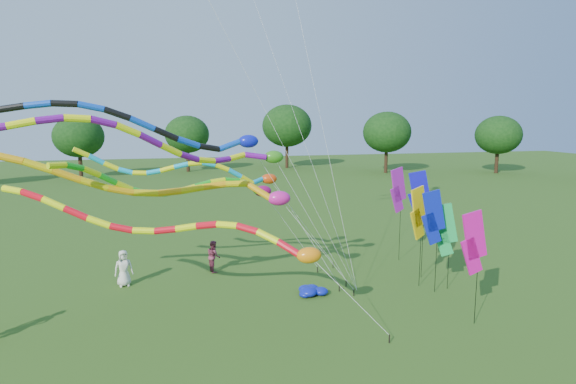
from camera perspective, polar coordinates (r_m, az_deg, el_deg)
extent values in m
plane|color=#295616|center=(17.72, 5.32, -17.49)|extent=(160.00, 160.00, 0.00)
cylinder|color=#382314|center=(70.75, 23.28, 3.24)|extent=(0.50, 0.50, 3.52)
ellipsoid|color=#0F330E|center=(70.51, 23.51, 6.96)|extent=(7.43, 7.43, 6.32)
cylinder|color=#382314|center=(68.52, 11.50, 3.21)|extent=(0.50, 0.50, 2.53)
ellipsoid|color=#0F330E|center=(68.28, 11.58, 5.96)|extent=(5.34, 5.34, 4.54)
cylinder|color=#382314|center=(72.70, -0.09, 4.04)|extent=(0.50, 0.50, 3.38)
ellipsoid|color=#0F330E|center=(72.46, -0.09, 7.52)|extent=(7.13, 7.13, 6.06)
cylinder|color=#382314|center=(68.31, -11.56, 3.23)|extent=(0.50, 0.50, 2.63)
ellipsoid|color=#0F330E|center=(68.07, -11.65, 6.10)|extent=(5.54, 5.54, 4.71)
cylinder|color=#382314|center=(67.86, -23.43, 2.96)|extent=(0.50, 0.50, 3.37)
ellipsoid|color=#0F330E|center=(67.60, -23.66, 6.67)|extent=(7.12, 7.12, 6.05)
cylinder|color=black|center=(18.02, 11.92, -16.66)|extent=(0.05, 0.05, 0.30)
cylinder|color=silver|center=(17.42, 7.26, -12.04)|extent=(0.02, 0.02, 3.98)
ellipsoid|color=orange|center=(17.09, 2.51, -7.50)|extent=(0.90, 0.58, 0.58)
cylinder|color=red|center=(17.23, 0.07, -6.69)|extent=(0.26, 0.26, 0.91)
cylinder|color=#EDFF0D|center=(17.46, -2.41, -5.32)|extent=(0.26, 0.26, 0.87)
cylinder|color=red|center=(17.73, -4.84, -4.36)|extent=(0.26, 0.26, 0.82)
cylinder|color=#EDFF0D|center=(18.01, -7.23, -3.91)|extent=(0.26, 0.26, 0.80)
cylinder|color=red|center=(18.29, -9.60, -3.90)|extent=(0.26, 0.26, 0.80)
cylinder|color=#EDFF0D|center=(18.55, -11.96, -4.15)|extent=(0.26, 0.26, 0.81)
cylinder|color=red|center=(18.79, -14.33, -4.40)|extent=(0.26, 0.26, 0.81)
cylinder|color=#EDFF0D|center=(18.99, -16.72, -4.42)|extent=(0.26, 0.26, 0.82)
cylinder|color=red|center=(19.17, -19.12, -4.07)|extent=(0.26, 0.26, 0.84)
cylinder|color=#EDFF0D|center=(19.36, -21.50, -3.34)|extent=(0.26, 0.26, 0.88)
cylinder|color=red|center=(19.57, -23.82, -2.32)|extent=(0.26, 0.26, 0.89)
cylinder|color=#EDFF0D|center=(19.85, -26.01, -1.25)|extent=(0.26, 0.26, 0.88)
cylinder|color=red|center=(20.22, -28.02, -0.36)|extent=(0.26, 0.26, 0.84)
cylinder|color=#EDFF0D|center=(20.69, -29.82, 0.19)|extent=(0.26, 0.26, 0.80)
cylinder|color=black|center=(21.99, 7.81, -11.73)|extent=(0.05, 0.05, 0.30)
cylinder|color=silver|center=(20.75, 3.55, -6.36)|extent=(0.02, 0.02, 5.44)
ellipsoid|color=#E41996|center=(19.87, -1.06, -0.74)|extent=(0.95, 0.61, 0.61)
cylinder|color=orange|center=(19.92, -3.47, 0.11)|extent=(0.28, 0.28, 1.19)
cylinder|color=#DEC10B|center=(20.01, -6.15, 0.97)|extent=(0.28, 0.28, 0.90)
cylinder|color=orange|center=(19.92, -8.71, 0.75)|extent=(0.28, 0.28, 0.90)
cylinder|color=#DEC10B|center=(19.80, -11.27, 0.35)|extent=(0.28, 0.28, 0.91)
cylinder|color=orange|center=(19.67, -13.86, -0.01)|extent=(0.28, 0.28, 0.91)
cylinder|color=#DEC10B|center=(19.52, -16.50, -0.11)|extent=(0.28, 0.28, 0.92)
cylinder|color=orange|center=(19.38, -19.20, 0.19)|extent=(0.28, 0.28, 0.95)
cylinder|color=#DEC10B|center=(19.26, -21.96, 0.87)|extent=(0.28, 0.28, 0.98)
cylinder|color=orange|center=(19.22, -24.74, 1.81)|extent=(0.28, 0.28, 0.99)
cylinder|color=#DEC10B|center=(19.28, -27.49, 2.76)|extent=(0.28, 0.28, 0.97)
cylinder|color=orange|center=(19.45, -30.15, 3.49)|extent=(0.28, 0.28, 0.93)
cylinder|color=black|center=(23.05, 6.90, -10.72)|extent=(0.05, 0.05, 0.30)
cylinder|color=silver|center=(20.95, 2.94, -3.76)|extent=(0.02, 0.02, 7.21)
ellipsoid|color=#338818|center=(19.36, -1.70, 4.19)|extent=(0.79, 0.51, 0.51)
cylinder|color=#730D93|center=(19.17, -3.89, 4.29)|extent=(0.23, 0.23, 0.88)
cylinder|color=#F7FF0D|center=(18.95, -6.07, 4.18)|extent=(0.23, 0.23, 0.76)
cylinder|color=#730D93|center=(18.47, -7.85, 3.79)|extent=(0.23, 0.23, 0.76)
cylinder|color=#F7FF0D|center=(17.98, -9.69, 3.72)|extent=(0.23, 0.23, 0.77)
cylinder|color=#730D93|center=(17.49, -11.65, 4.10)|extent=(0.23, 0.23, 0.80)
cylinder|color=#F7FF0D|center=(17.04, -13.75, 4.90)|extent=(0.23, 0.23, 0.83)
cylinder|color=#730D93|center=(16.64, -16.02, 5.97)|extent=(0.23, 0.23, 0.84)
cylinder|color=#F7FF0D|center=(16.34, -18.46, 7.01)|extent=(0.23, 0.23, 0.80)
cylinder|color=#730D93|center=(16.14, -21.04, 7.75)|extent=(0.23, 0.23, 0.76)
cylinder|color=#F7FF0D|center=(16.04, -23.71, 8.00)|extent=(0.23, 0.23, 0.75)
cylinder|color=#730D93|center=(16.03, -26.40, 7.73)|extent=(0.23, 0.23, 0.76)
cylinder|color=#F7FF0D|center=(16.11, -29.08, 7.11)|extent=(0.23, 0.23, 0.78)
cylinder|color=black|center=(22.42, 6.10, -11.28)|extent=(0.05, 0.05, 0.30)
cylinder|color=silver|center=(20.62, 1.03, -3.08)|extent=(0.02, 0.02, 7.84)
ellipsoid|color=#0D17BB|center=(19.50, -4.72, 6.02)|extent=(0.81, 0.52, 0.52)
cylinder|color=#0B41BE|center=(19.33, -6.93, 5.52)|extent=(0.24, 0.24, 0.89)
cylinder|color=black|center=(19.07, -9.31, 5.21)|extent=(0.24, 0.24, 0.87)
cylinder|color=#0B41BE|center=(18.72, -11.73, 5.77)|extent=(0.24, 0.24, 0.90)
cylinder|color=black|center=(18.44, -14.25, 6.69)|extent=(0.24, 0.24, 0.93)
cylinder|color=#0B41BE|center=(18.24, -16.89, 7.76)|extent=(0.24, 0.24, 0.92)
cylinder|color=black|center=(18.15, -19.58, 8.73)|extent=(0.24, 0.24, 0.89)
cylinder|color=#0B41BE|center=(18.18, -22.28, 9.34)|extent=(0.24, 0.24, 0.85)
cylinder|color=black|center=(18.31, -24.94, 9.47)|extent=(0.24, 0.24, 0.84)
cylinder|color=#0B41BE|center=(18.52, -27.51, 9.18)|extent=(0.24, 0.24, 0.86)
cylinder|color=black|center=(18.81, -29.98, 8.63)|extent=(0.24, 0.24, 0.87)
cylinder|color=black|center=(25.68, 5.36, -8.62)|extent=(0.05, 0.05, 0.30)
cylinder|color=silver|center=(24.36, 1.71, -3.62)|extent=(0.02, 0.02, 5.79)
ellipsoid|color=#DE410D|center=(23.37, -2.26, 1.57)|extent=(0.77, 0.50, 0.50)
cylinder|color=#0CA6D7|center=(23.00, -3.64, 1.30)|extent=(0.22, 0.22, 0.73)
cylinder|color=#EEEF0C|center=(22.58, -4.90, 1.45)|extent=(0.22, 0.22, 0.70)
cylinder|color=#0CA6D7|center=(22.32, -6.33, 2.23)|extent=(0.22, 0.22, 0.68)
cylinder|color=#EEEF0C|center=(22.14, -7.83, 2.92)|extent=(0.22, 0.22, 0.64)
cylinder|color=#0CA6D7|center=(22.07, -9.38, 3.31)|extent=(0.22, 0.22, 0.61)
cylinder|color=#EEEF0C|center=(22.08, -10.95, 3.35)|extent=(0.22, 0.22, 0.61)
cylinder|color=#0CA6D7|center=(22.17, -12.53, 3.09)|extent=(0.22, 0.22, 0.64)
cylinder|color=#EEEF0C|center=(22.30, -14.09, 2.67)|extent=(0.22, 0.22, 0.65)
cylinder|color=#0CA6D7|center=(22.45, -15.64, 2.31)|extent=(0.22, 0.22, 0.63)
cylinder|color=#EEEF0C|center=(22.58, -17.17, 2.18)|extent=(0.22, 0.22, 0.61)
cylinder|color=#0CA6D7|center=(22.66, -18.70, 2.38)|extent=(0.22, 0.22, 0.62)
cylinder|color=#EEEF0C|center=(22.69, -20.23, 2.89)|extent=(0.22, 0.22, 0.66)
cylinder|color=#0CA6D7|center=(22.66, -21.77, 3.60)|extent=(0.22, 0.22, 0.69)
cylinder|color=#EEEF0C|center=(22.58, -23.33, 4.33)|extent=(0.22, 0.22, 0.68)
cylinder|color=black|center=(24.91, 3.51, -9.16)|extent=(0.05, 0.05, 0.30)
cylinder|color=silver|center=(23.23, 0.44, -4.68)|extent=(0.02, 0.02, 5.44)
ellipsoid|color=#840C50|center=(21.82, -3.02, 0.11)|extent=(0.80, 0.51, 0.51)
cylinder|color=#16AA18|center=(21.20, -4.03, 0.43)|extent=(0.23, 0.23, 0.92)
cylinder|color=#CDE40C|center=(20.62, -5.05, 1.09)|extent=(0.23, 0.23, 0.65)
cylinder|color=#16AA18|center=(20.35, -6.63, 1.38)|extent=(0.23, 0.23, 0.62)
cylinder|color=#CDE40C|center=(20.17, -8.31, 1.29)|extent=(0.23, 0.23, 0.63)
cylinder|color=#16AA18|center=(20.05, -10.06, 0.89)|extent=(0.23, 0.23, 0.65)
cylinder|color=#CDE40C|center=(19.97, -11.84, 0.36)|extent=(0.23, 0.23, 0.65)
cylinder|color=#16AA18|center=(19.88, -13.62, -0.06)|extent=(0.23, 0.23, 0.63)
cylinder|color=#CDE40C|center=(19.78, -15.39, -0.19)|extent=(0.23, 0.23, 0.62)
cylinder|color=#16AA18|center=(19.61, -17.14, 0.06)|extent=(0.23, 0.23, 0.64)
cylinder|color=#CDE40C|center=(19.39, -18.86, 0.66)|extent=(0.23, 0.23, 0.68)
cylinder|color=#16AA18|center=(19.12, -20.57, 1.46)|extent=(0.23, 0.23, 0.70)
cylinder|color=#CDE40C|center=(18.80, -22.28, 2.24)|extent=(0.23, 0.23, 0.69)
cylinder|color=#16AA18|center=(18.47, -23.98, 2.76)|extent=(0.23, 0.23, 0.65)
cylinder|color=#CDE40C|center=(18.14, -25.71, 2.86)|extent=(0.23, 0.23, 0.64)
cylinder|color=black|center=(21.91, 8.15, -11.81)|extent=(0.04, 0.04, 0.30)
cylinder|color=silver|center=(21.48, 2.58, 14.71)|extent=(0.01, 0.01, 20.05)
cylinder|color=black|center=(21.91, 8.15, -11.81)|extent=(0.04, 0.04, 0.30)
cylinder|color=silver|center=(18.23, -7.79, 18.83)|extent=(0.01, 0.01, 24.52)
cylinder|color=black|center=(21.91, 8.15, -11.81)|extent=(0.04, 0.04, 0.30)
cylinder|color=silver|center=(22.19, 1.16, 8.11)|extent=(0.01, 0.01, 15.87)
cylinder|color=black|center=(22.65, 17.22, -6.05)|extent=(0.02, 0.02, 4.36)
cube|color=#0D1CB6|center=(22.20, 16.90, -2.16)|extent=(1.16, 0.15, 1.93)
cube|color=#0D1CB6|center=(22.33, 16.63, -4.18)|extent=(1.01, 0.14, 1.51)
cylinder|color=black|center=(19.78, 21.52, -8.83)|extent=(0.02, 0.02, 4.11)
cube|color=#E60C97|center=(19.27, 21.25, -4.79)|extent=(1.16, 0.12, 1.93)
cube|color=#E60C97|center=(19.42, 20.93, -7.11)|extent=(1.01, 0.12, 1.51)
cylinder|color=black|center=(27.08, 13.17, -2.93)|extent=(0.02, 0.02, 4.84)
cube|color=#AF17AF|center=(26.61, 12.97, 0.86)|extent=(1.13, 0.43, 1.93)
cube|color=#AF17AF|center=(26.68, 12.79, -0.86)|extent=(0.98, 0.39, 1.51)
cylinder|color=black|center=(24.47, 15.73, -4.14)|extent=(0.02, 0.02, 4.97)
cube|color=#100DBB|center=(24.11, 15.39, 0.24)|extent=(1.09, 0.55, 1.93)
cube|color=#100DBB|center=(24.23, 15.13, -1.63)|extent=(0.95, 0.49, 1.51)
cylinder|color=black|center=(23.32, 18.56, -6.55)|extent=(0.02, 0.02, 3.67)
cube|color=green|center=(23.00, 18.17, -3.58)|extent=(1.10, 0.53, 1.93)
cube|color=green|center=(23.16, 17.88, -5.51)|extent=(0.96, 0.47, 1.51)
cylinder|color=black|center=(23.23, 15.47, -5.52)|extent=(0.02, 0.02, 4.42)
cube|color=yellow|center=(22.72, 15.29, -1.68)|extent=(1.10, 0.50, 1.93)
cube|color=yellow|center=(22.82, 15.08, -3.68)|extent=(0.96, 0.45, 1.51)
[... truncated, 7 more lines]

